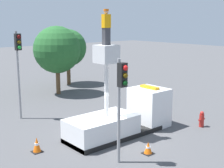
# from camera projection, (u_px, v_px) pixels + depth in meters

# --- Properties ---
(ground_plane) EXTENTS (120.00, 120.00, 0.00)m
(ground_plane) POSITION_uv_depth(u_px,v_px,m) (114.00, 136.00, 16.84)
(ground_plane) COLOR #4C4C4F
(bucket_truck) EXTENTS (6.32, 2.10, 4.92)m
(bucket_truck) POSITION_uv_depth(u_px,v_px,m) (123.00, 117.00, 17.06)
(bucket_truck) COLOR black
(bucket_truck) RESTS_ON ground
(worker) EXTENTS (0.40, 0.26, 1.75)m
(worker) POSITION_uv_depth(u_px,v_px,m) (106.00, 27.00, 15.35)
(worker) COLOR #38383D
(worker) RESTS_ON bucket_truck
(traffic_light_pole) EXTENTS (0.34, 0.57, 4.57)m
(traffic_light_pole) POSITION_uv_depth(u_px,v_px,m) (121.00, 91.00, 12.94)
(traffic_light_pole) COLOR gray
(traffic_light_pole) RESTS_ON ground
(traffic_light_across) EXTENTS (0.34, 0.57, 5.50)m
(traffic_light_across) POSITION_uv_depth(u_px,v_px,m) (18.00, 58.00, 18.96)
(traffic_light_across) COLOR gray
(traffic_light_across) RESTS_ON ground
(fire_hydrant) EXTENTS (0.52, 0.28, 0.94)m
(fire_hydrant) POSITION_uv_depth(u_px,v_px,m) (202.00, 119.00, 18.19)
(fire_hydrant) COLOR #B2231E
(fire_hydrant) RESTS_ON ground
(traffic_cone_rear) EXTENTS (0.48, 0.48, 0.73)m
(traffic_cone_rear) POSITION_uv_depth(u_px,v_px,m) (37.00, 145.00, 14.69)
(traffic_cone_rear) COLOR black
(traffic_cone_rear) RESTS_ON ground
(traffic_cone_curbside) EXTENTS (0.49, 0.49, 0.57)m
(traffic_cone_curbside) POSITION_uv_depth(u_px,v_px,m) (148.00, 148.00, 14.53)
(traffic_cone_curbside) COLOR black
(traffic_cone_curbside) RESTS_ON ground
(tree_left_bg) EXTENTS (3.91, 3.91, 5.71)m
(tree_left_bg) POSITION_uv_depth(u_px,v_px,m) (57.00, 50.00, 25.80)
(tree_left_bg) COLOR brown
(tree_left_bg) RESTS_ON ground
(tree_right_bg) EXTENTS (3.54, 3.54, 5.35)m
(tree_right_bg) POSITION_uv_depth(u_px,v_px,m) (68.00, 48.00, 29.73)
(tree_right_bg) COLOR brown
(tree_right_bg) RESTS_ON ground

